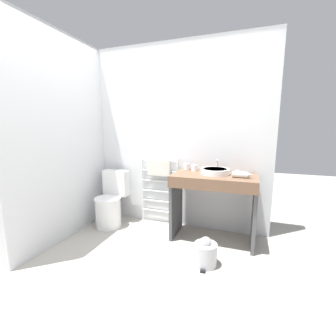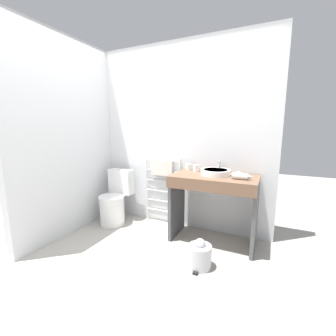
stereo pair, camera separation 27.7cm
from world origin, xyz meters
The scene contains 12 objects.
ground_plane centered at (0.00, 0.00, 0.00)m, with size 12.00×12.00×0.00m, color #A8A399.
wall_back centered at (0.00, 1.37, 1.27)m, with size 2.59×0.12×2.53m, color silver.
wall_side centered at (-1.23, 0.65, 1.27)m, with size 0.12×1.95×2.53m, color silver.
toilet centered at (-0.86, 0.96, 0.32)m, with size 0.37×0.50×0.79m.
towel_radiator centered at (-0.22, 1.26, 0.69)m, with size 0.57×0.06×0.98m.
vanity_counter centered at (0.60, 1.00, 0.58)m, with size 1.00×0.56×0.84m.
sink_basin centered at (0.60, 1.05, 0.88)m, with size 0.35×0.35×0.07m.
faucet centered at (0.60, 1.24, 0.94)m, with size 0.02×0.10×0.15m.
cup_near_wall centered at (0.20, 1.22, 0.88)m, with size 0.08×0.08×0.09m.
cup_near_edge centered at (0.32, 1.18, 0.88)m, with size 0.08×0.08×0.08m.
hair_dryer centered at (0.91, 0.96, 0.88)m, with size 0.22×0.17×0.07m.
trash_bin centered at (0.62, 0.44, 0.13)m, with size 0.24×0.27×0.31m.
Camera 2 is at (1.22, -1.58, 1.40)m, focal length 24.00 mm.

